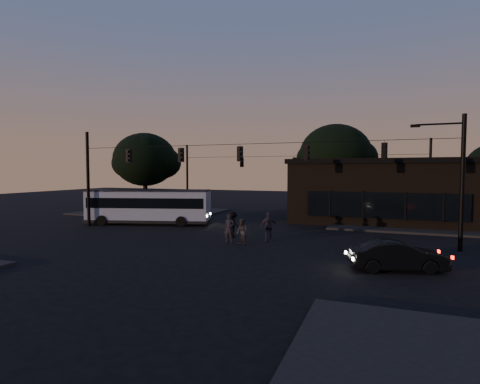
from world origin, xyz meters
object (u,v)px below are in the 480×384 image
(car, at_px, (397,256))
(pedestrian_c, at_px, (269,226))
(bus, at_px, (149,205))
(pedestrian_d, at_px, (233,224))
(building, at_px, (384,190))
(pedestrian_b, at_px, (242,232))
(pedestrian_a, at_px, (229,228))

(car, relative_size, pedestrian_c, 2.19)
(bus, distance_m, pedestrian_d, 9.43)
(building, distance_m, bus, 20.46)
(pedestrian_d, bearing_deg, pedestrian_b, 142.32)
(pedestrian_a, distance_m, pedestrian_c, 2.52)
(car, bearing_deg, pedestrian_c, 39.39)
(pedestrian_a, height_order, pedestrian_c, pedestrian_c)
(pedestrian_d, bearing_deg, car, 171.65)
(pedestrian_c, xyz_separation_m, pedestrian_d, (-2.65, 0.51, -0.08))
(car, xyz_separation_m, pedestrian_c, (-7.31, 4.60, 0.26))
(pedestrian_b, relative_size, pedestrian_d, 0.93)
(bus, xyz_separation_m, pedestrian_a, (9.38, -5.01, -0.71))
(bus, xyz_separation_m, pedestrian_d, (8.86, -3.13, -0.75))
(pedestrian_c, bearing_deg, building, -144.64)
(pedestrian_b, bearing_deg, pedestrian_c, 101.59)
(pedestrian_a, height_order, pedestrian_d, pedestrian_a)
(pedestrian_d, bearing_deg, pedestrian_a, 124.41)
(building, height_order, pedestrian_b, building)
(building, bearing_deg, pedestrian_c, -117.23)
(building, distance_m, pedestrian_d, 15.66)
(car, relative_size, pedestrian_b, 2.56)
(building, relative_size, car, 3.78)
(building, bearing_deg, pedestrian_b, -117.79)
(pedestrian_c, bearing_deg, car, 120.43)
(bus, xyz_separation_m, pedestrian_b, (10.39, -5.45, -0.81))
(building, distance_m, car, 17.69)
(bus, xyz_separation_m, car, (18.81, -8.24, -0.93))
(bus, relative_size, pedestrian_a, 5.84)
(bus, height_order, car, bus)
(building, xyz_separation_m, pedestrian_d, (-9.32, -12.45, -1.85))
(bus, relative_size, pedestrian_b, 6.53)
(pedestrian_d, bearing_deg, bus, -0.68)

